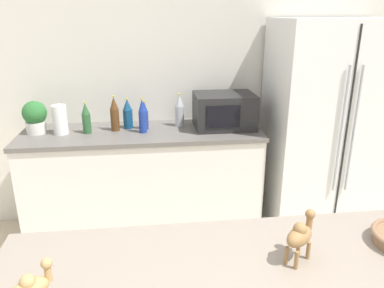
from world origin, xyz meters
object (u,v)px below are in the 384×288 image
at_px(back_bottle_0, 115,114).
at_px(potted_plant, 35,117).
at_px(camel_figurine, 31,288).
at_px(camel_figurine_second, 300,235).
at_px(back_bottle_3, 179,111).
at_px(refrigerator, 325,129).
at_px(back_bottle_5, 144,116).
at_px(back_bottle_2, 142,116).
at_px(back_bottle_4, 128,114).
at_px(microwave, 224,111).
at_px(back_bottle_1, 86,118).
at_px(paper_towel_roll, 60,120).

bearing_deg(back_bottle_0, potted_plant, 179.47).
relative_size(camel_figurine, camel_figurine_second, 0.93).
bearing_deg(back_bottle_3, refrigerator, -7.12).
height_order(back_bottle_5, camel_figurine_second, camel_figurine_second).
xyz_separation_m(back_bottle_2, camel_figurine, (-0.29, -1.99, 0.07)).
bearing_deg(back_bottle_0, camel_figurine_second, -69.05).
xyz_separation_m(back_bottle_0, back_bottle_4, (0.10, 0.05, -0.02)).
xyz_separation_m(potted_plant, microwave, (1.49, -0.02, 0.01)).
relative_size(back_bottle_1, back_bottle_4, 1.01).
distance_m(back_bottle_1, back_bottle_2, 0.44).
distance_m(back_bottle_3, back_bottle_5, 0.29).
xyz_separation_m(refrigerator, back_bottle_1, (-1.95, 0.05, 0.14)).
height_order(paper_towel_roll, camel_figurine, camel_figurine).
height_order(back_bottle_0, back_bottle_5, back_bottle_0).
distance_m(paper_towel_roll, camel_figurine, 2.07).
bearing_deg(back_bottle_5, camel_figurine_second, -75.45).
xyz_separation_m(microwave, camel_figurine, (-0.95, -2.06, 0.07)).
height_order(back_bottle_3, camel_figurine, same).
relative_size(back_bottle_2, back_bottle_4, 1.11).
relative_size(back_bottle_1, back_bottle_5, 1.06).
relative_size(refrigerator, microwave, 3.68).
relative_size(potted_plant, back_bottle_4, 1.03).
distance_m(potted_plant, back_bottle_5, 0.84).
bearing_deg(back_bottle_1, back_bottle_0, 11.68).
bearing_deg(camel_figurine_second, refrigerator, 61.67).
bearing_deg(back_bottle_2, refrigerator, -0.24).
xyz_separation_m(refrigerator, back_bottle_4, (-1.63, 0.14, 0.14)).
xyz_separation_m(back_bottle_4, camel_figurine_second, (0.64, -1.99, 0.10)).
distance_m(microwave, camel_figurine_second, 1.92).
bearing_deg(refrigerator, camel_figurine, -132.16).
relative_size(refrigerator, camel_figurine_second, 10.34).
bearing_deg(back_bottle_1, camel_figurine, -85.81).
height_order(microwave, back_bottle_2, microwave).
distance_m(back_bottle_1, back_bottle_3, 0.75).
relative_size(microwave, back_bottle_4, 1.93).
relative_size(refrigerator, back_bottle_2, 6.38).
bearing_deg(back_bottle_3, back_bottle_2, -154.44).
xyz_separation_m(paper_towel_roll, back_bottle_0, (0.41, 0.04, 0.02)).
bearing_deg(back_bottle_5, potted_plant, -179.55).
bearing_deg(back_bottle_3, potted_plant, -177.17).
relative_size(paper_towel_roll, back_bottle_0, 0.80).
bearing_deg(refrigerator, back_bottle_0, 177.04).
relative_size(microwave, back_bottle_0, 1.69).
height_order(back_bottle_2, back_bottle_5, back_bottle_2).
bearing_deg(back_bottle_1, camel_figurine_second, -63.18).
bearing_deg(paper_towel_roll, back_bottle_4, 10.64).
relative_size(back_bottle_1, back_bottle_3, 0.91).
relative_size(microwave, back_bottle_3, 1.75).
height_order(back_bottle_1, back_bottle_2, back_bottle_2).
height_order(microwave, camel_figurine_second, camel_figurine_second).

